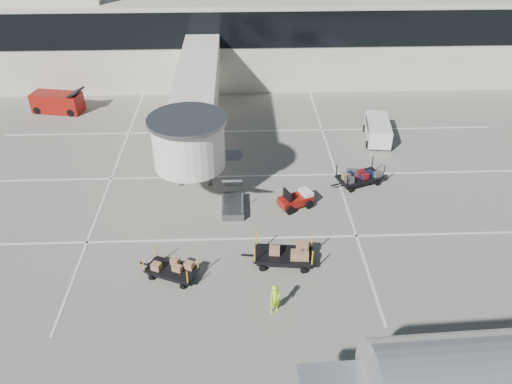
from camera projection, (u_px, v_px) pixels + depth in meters
ground at (258, 261)px, 28.01m from camera, size 140.00×140.00×0.00m
lane_markings at (243, 174)px, 35.72m from camera, size 40.00×30.00×0.02m
terminal at (243, 32)px, 50.53m from camera, size 64.00×12.11×15.20m
jet_bridge at (196, 102)px, 35.66m from camera, size 5.70×20.40×6.03m
baggage_tug at (296, 200)px, 32.11m from camera, size 2.40×2.08×1.42m
suitcase_cart at (361, 177)px, 34.32m from camera, size 3.80×2.53×1.48m
box_cart_near at (286, 255)px, 27.52m from camera, size 4.04×1.96×1.56m
box_cart_far at (173, 271)px, 26.69m from camera, size 3.34×2.29×1.30m
ground_worker at (275, 299)px, 24.44m from camera, size 0.74×0.67×1.71m
minivan at (378, 128)px, 39.58m from camera, size 2.32×4.42×1.60m
belt_loader at (58, 102)px, 44.04m from camera, size 4.83×2.60×2.21m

